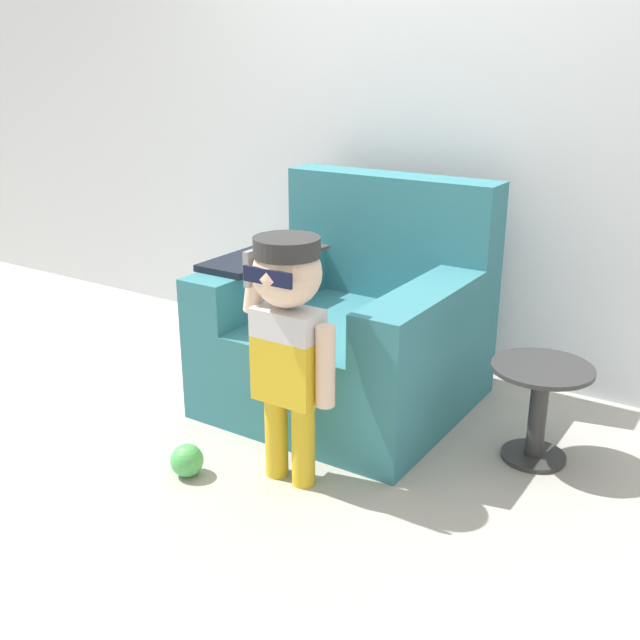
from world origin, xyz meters
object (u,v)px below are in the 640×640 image
(person_child, at_px, (288,324))
(armchair, at_px, (352,329))
(toy_ball, at_px, (187,460))
(side_table, at_px, (539,403))

(person_child, bearing_deg, armchair, 103.07)
(person_child, bearing_deg, toy_ball, -150.58)
(person_child, xyz_separation_m, side_table, (0.74, 0.66, -0.39))
(armchair, xyz_separation_m, side_table, (0.91, -0.08, -0.10))
(person_child, height_order, side_table, person_child)
(toy_ball, bearing_deg, armchair, 79.28)
(person_child, relative_size, toy_ball, 7.39)
(armchair, height_order, toy_ball, armchair)
(side_table, bearing_deg, armchair, 175.00)
(side_table, distance_m, toy_ball, 1.40)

